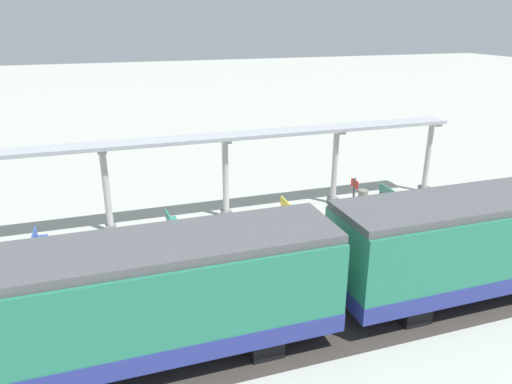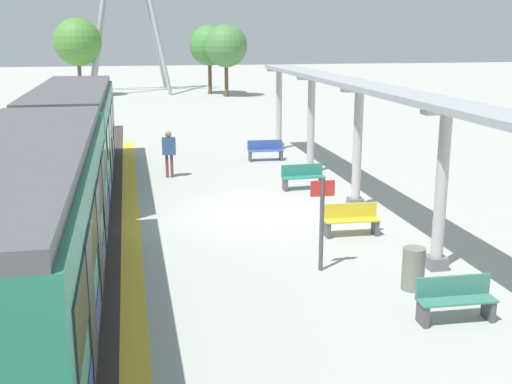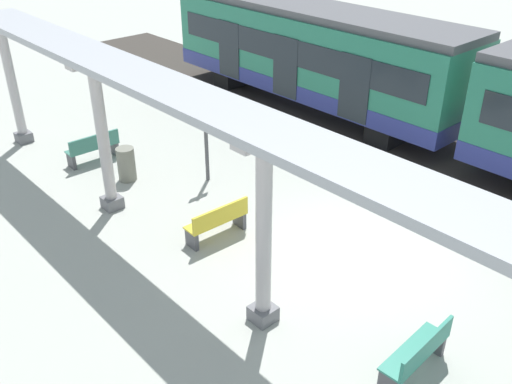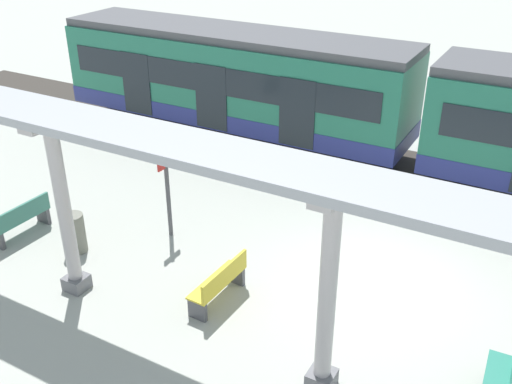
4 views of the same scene
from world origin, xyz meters
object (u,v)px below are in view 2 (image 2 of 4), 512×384
Objects in this scene: canopy_pillar_third at (357,148)px; train_near_carriage at (23,236)px; canopy_pillar_fourth at (311,125)px; canopy_pillar_fifth at (279,109)px; train_far_carriage at (74,133)px; passenger_waiting_near_edge at (169,149)px; bench_mid_platform at (455,299)px; bench_far_end at (351,219)px; canopy_pillar_second at (441,190)px; bench_near_end at (303,177)px; bench_extra_slot at (265,150)px; platform_info_sign at (322,215)px; trash_bin at (413,269)px.

train_near_carriage is at bearing -141.56° from canopy_pillar_third.
canopy_pillar_fifth is at bearing 90.00° from canopy_pillar_fourth.
train_far_carriage is 6.56× the size of passenger_waiting_near_edge.
bench_mid_platform is 5.43m from bench_far_end.
train_near_carriage is 3.11× the size of canopy_pillar_second.
bench_near_end is 10.74m from bench_mid_platform.
bench_extra_slot is (-1.20, 2.76, -1.45)m from canopy_pillar_fourth.
bench_far_end is (-0.12, -5.32, 0.00)m from bench_near_end.
canopy_pillar_fourth is 8.03m from bench_far_end.
canopy_pillar_fifth reaches higher than bench_near_end.
platform_info_sign is (-1.73, 3.04, 0.89)m from bench_mid_platform.
bench_mid_platform is 1.59m from trash_bin.
bench_far_end is at bearing -94.76° from canopy_pillar_fifth.
bench_extra_slot is (-1.20, -2.62, -1.45)m from canopy_pillar_fifth.
trash_bin is (7.74, 0.47, -1.36)m from train_near_carriage.
bench_near_end is at bearing 88.75° from bench_far_end.
train_far_carriage is 11.94m from platform_info_sign.
train_near_carriage is at bearing -170.30° from canopy_pillar_second.
train_near_carriage is 12.48m from bench_near_end.
canopy_pillar_second is 10.63m from canopy_pillar_fourth.
trash_bin is at bearing -135.63° from canopy_pillar_second.
canopy_pillar_fifth is 2.46× the size of bench_far_end.
bench_mid_platform is at bearing -109.68° from canopy_pillar_second.
trash_bin is at bearing 94.48° from bench_mid_platform.
train_far_carriage is 8.19m from bench_extra_slot.
bench_extra_slot is at bearing 90.94° from bench_mid_platform.
train_near_carriage is at bearing -125.94° from canopy_pillar_fourth.
canopy_pillar_fifth is at bearing 65.37° from bench_extra_slot.
train_near_carriage reaches higher than platform_info_sign.
train_near_carriage is 16.78m from bench_extra_slot.
bench_near_end is (-0.98, 2.65, -1.45)m from canopy_pillar_third.
canopy_pillar_second is at bearing -90.00° from canopy_pillar_fourth.
canopy_pillar_second is 1.00× the size of canopy_pillar_fourth.
passenger_waiting_near_edge reaches higher than bench_far_end.
passenger_waiting_near_edge is at bearing 74.83° from train_near_carriage.
canopy_pillar_second is 2.46× the size of bench_extra_slot.
bench_far_end is at bearing -89.45° from bench_extra_slot.
trash_bin is (-1.06, -1.04, -1.42)m from canopy_pillar_second.
bench_far_end is 3.85m from trash_bin.
bench_far_end is (-1.10, -13.20, -1.45)m from canopy_pillar_fifth.
passenger_waiting_near_edge is at bearing 135.12° from canopy_pillar_third.
canopy_pillar_third is 8.13m from bench_extra_slot.
canopy_pillar_third is 2.45× the size of bench_near_end.
canopy_pillar_second reaches higher than train_near_carriage.
platform_info_sign is at bearing -117.78° from canopy_pillar_third.
bench_near_end is at bearing 96.89° from canopy_pillar_second.
canopy_pillar_fourth is 2.46× the size of bench_extra_slot.
platform_info_sign is at bearing 137.64° from trash_bin.
trash_bin is at bearing -99.24° from canopy_pillar_third.
canopy_pillar_fourth is 4.02× the size of trash_bin.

